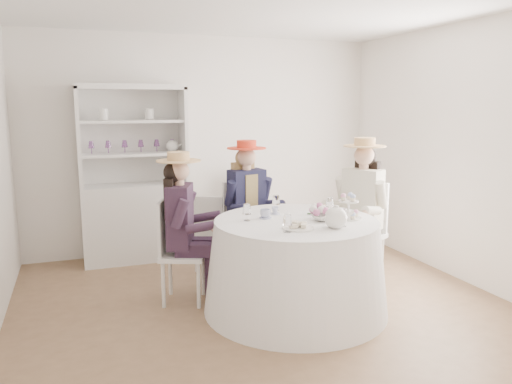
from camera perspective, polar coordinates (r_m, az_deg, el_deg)
name	(u,v)px	position (r m, az deg, el deg)	size (l,w,h in m)	color
ground	(260,302)	(4.88, 0.41, -12.43)	(4.50, 4.50, 0.00)	brown
ceiling	(260,5)	(4.58, 0.45, 20.55)	(4.50, 4.50, 0.00)	white
wall_back	(205,144)	(6.44, -5.79, 5.42)	(4.50, 4.50, 0.00)	white
wall_front	(389,201)	(2.77, 14.97, -1.06)	(4.50, 4.50, 0.00)	white
wall_right	(459,153)	(5.72, 22.15, 4.15)	(4.50, 4.50, 0.00)	white
tea_table	(296,265)	(4.59, 4.54, -8.36)	(1.67, 1.67, 0.84)	white
hutch	(135,199)	(6.13, -13.65, -0.79)	(1.34, 0.74, 2.09)	silver
side_table	(254,222)	(6.46, -0.18, -3.50)	(0.45, 0.45, 0.70)	silver
hatbox	(254,184)	(6.36, -0.18, 0.95)	(0.32, 0.32, 0.32)	black
guest_left	(183,219)	(4.70, -8.37, -3.06)	(0.60, 0.54, 1.43)	silver
guest_mid	(248,200)	(5.40, -0.96, -0.91)	(0.55, 0.59, 1.48)	silver
guest_right	(361,202)	(5.31, 11.94, -1.09)	(0.65, 0.60, 1.52)	silver
spare_chair	(210,230)	(5.63, -5.30, -4.37)	(0.48, 0.48, 0.87)	silver
teacup_a	(265,214)	(4.50, 1.08, -2.57)	(0.10, 0.10, 0.08)	white
teacup_b	(275,211)	(4.68, 2.19, -2.19)	(0.07, 0.07, 0.06)	white
teacup_c	(314,211)	(4.69, 6.67, -2.19)	(0.08, 0.08, 0.07)	white
flower_bowl	(322,218)	(4.45, 7.60, -2.99)	(0.19, 0.19, 0.05)	white
flower_arrangement	(321,210)	(4.50, 7.43, -2.10)	(0.17, 0.17, 0.06)	#CD669E
table_teapot	(336,218)	(4.21, 9.13, -2.93)	(0.27, 0.19, 0.20)	white
sandwich_plate	(298,227)	(4.16, 4.84, -3.99)	(0.27, 0.27, 0.06)	white
cupcake_stand	(348,210)	(4.57, 10.51, -1.99)	(0.24, 0.24, 0.22)	white
stemware_set	(296,212)	(4.45, 4.63, -2.26)	(0.92, 0.89, 0.15)	white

